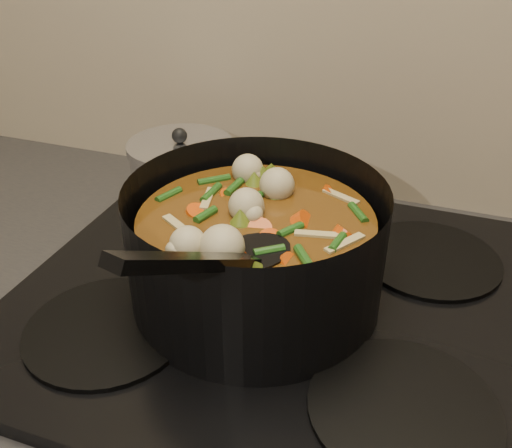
% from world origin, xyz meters
% --- Properties ---
extents(stovetop, '(0.62, 0.54, 0.03)m').
position_xyz_m(stovetop, '(0.00, 1.93, 0.92)').
color(stovetop, black).
rests_on(stovetop, counter).
extents(stockpot, '(0.38, 0.44, 0.21)m').
position_xyz_m(stockpot, '(-0.03, 1.91, 1.00)').
color(stockpot, black).
rests_on(stockpot, stovetop).
extents(saucepan, '(0.15, 0.15, 0.13)m').
position_xyz_m(saucepan, '(-0.20, 2.08, 0.98)').
color(saucepan, silver).
rests_on(saucepan, stovetop).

